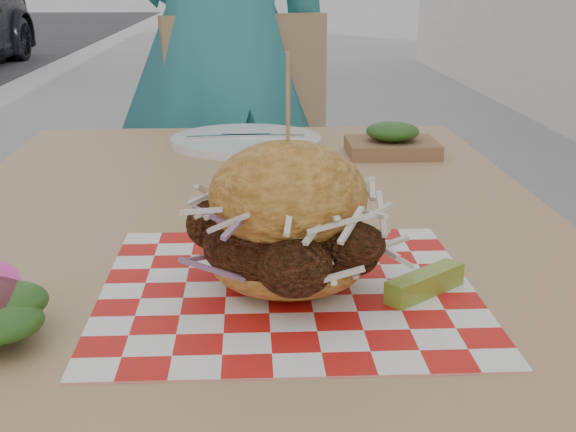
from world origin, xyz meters
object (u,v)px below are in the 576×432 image
patio_chair (234,183)px  sandwich (288,226)px  diner (219,46)px  patio_table (247,272)px

patio_chair → sandwich: sandwich is taller
patio_chair → sandwich: bearing=-105.1°
diner → patio_chair: diner is taller
patio_table → sandwich: (0.04, -0.26, 0.14)m
diner → patio_chair: bearing=87.3°
diner → patio_table: 1.04m
patio_table → patio_chair: bearing=92.0°
diner → sandwich: diner is taller
patio_chair → diner: bearing=89.7°
patio_table → sandwich: 0.30m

